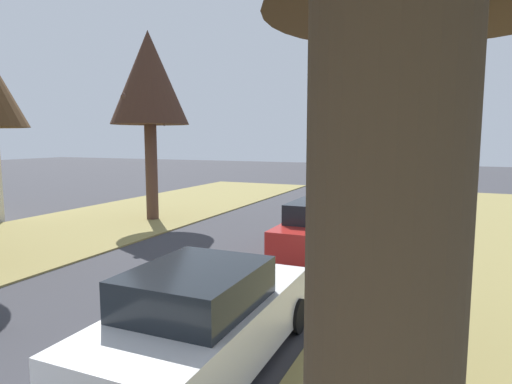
{
  "coord_description": "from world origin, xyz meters",
  "views": [
    {
      "loc": [
        5.55,
        -0.04,
        3.36
      ],
      "look_at": [
        0.4,
        11.74,
        1.8
      ],
      "focal_mm": 30.66,
      "sensor_mm": 36.0,
      "label": 1
    }
  ],
  "objects_px": {
    "parked_sedan_red": "(321,230)",
    "parked_sedan_tan": "(360,203)",
    "parked_sedan_white": "(203,321)",
    "stop_sign_far": "(390,178)",
    "street_tree_left_mid_b": "(149,80)"
  },
  "relations": [
    {
      "from": "stop_sign_far",
      "to": "street_tree_left_mid_b",
      "type": "height_order",
      "value": "street_tree_left_mid_b"
    },
    {
      "from": "street_tree_left_mid_b",
      "to": "parked_sedan_white",
      "type": "height_order",
      "value": "street_tree_left_mid_b"
    },
    {
      "from": "parked_sedan_red",
      "to": "parked_sedan_tan",
      "type": "distance_m",
      "value": 5.88
    },
    {
      "from": "parked_sedan_white",
      "to": "parked_sedan_tan",
      "type": "bearing_deg",
      "value": 90.34
    },
    {
      "from": "street_tree_left_mid_b",
      "to": "parked_sedan_tan",
      "type": "xyz_separation_m",
      "value": [
        7.94,
        3.33,
        -4.98
      ]
    },
    {
      "from": "parked_sedan_red",
      "to": "parked_sedan_tan",
      "type": "height_order",
      "value": "same"
    },
    {
      "from": "parked_sedan_white",
      "to": "parked_sedan_red",
      "type": "xyz_separation_m",
      "value": [
        -0.12,
        6.93,
        0.0
      ]
    },
    {
      "from": "stop_sign_far",
      "to": "parked_sedan_red",
      "type": "height_order",
      "value": "stop_sign_far"
    },
    {
      "from": "parked_sedan_white",
      "to": "parked_sedan_tan",
      "type": "height_order",
      "value": "same"
    },
    {
      "from": "parked_sedan_red",
      "to": "stop_sign_far",
      "type": "bearing_deg",
      "value": 52.26
    },
    {
      "from": "street_tree_left_mid_b",
      "to": "parked_sedan_white",
      "type": "xyz_separation_m",
      "value": [
        8.02,
        -9.48,
        -4.98
      ]
    },
    {
      "from": "parked_sedan_red",
      "to": "parked_sedan_tan",
      "type": "xyz_separation_m",
      "value": [
        0.04,
        5.88,
        0.0
      ]
    },
    {
      "from": "stop_sign_far",
      "to": "parked_sedan_red",
      "type": "relative_size",
      "value": 0.66
    },
    {
      "from": "street_tree_left_mid_b",
      "to": "stop_sign_far",
      "type": "bearing_deg",
      "value": -2.57
    },
    {
      "from": "stop_sign_far",
      "to": "parked_sedan_red",
      "type": "xyz_separation_m",
      "value": [
        -1.64,
        -2.12,
        -1.41
      ]
    }
  ]
}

